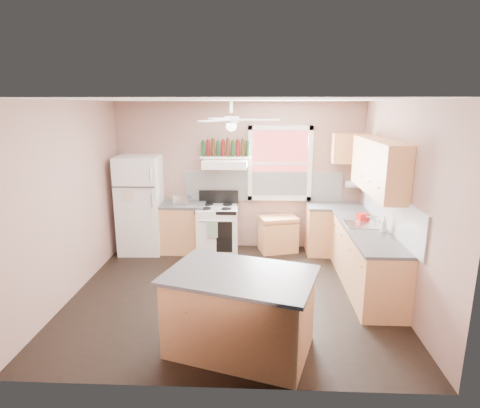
{
  "coord_description": "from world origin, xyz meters",
  "views": [
    {
      "loc": [
        0.35,
        -5.29,
        2.64
      ],
      "look_at": [
        0.1,
        0.3,
        1.25
      ],
      "focal_mm": 30.0,
      "sensor_mm": 36.0,
      "label": 1
    }
  ],
  "objects_px": {
    "cart": "(278,234)",
    "stove": "(217,230)",
    "toaster": "(182,200)",
    "refrigerator": "(141,205)",
    "island": "(240,313)"
  },
  "relations": [
    {
      "from": "refrigerator",
      "to": "stove",
      "type": "distance_m",
      "value": 1.47
    },
    {
      "from": "refrigerator",
      "to": "cart",
      "type": "bearing_deg",
      "value": -0.12
    },
    {
      "from": "toaster",
      "to": "cart",
      "type": "height_order",
      "value": "toaster"
    },
    {
      "from": "toaster",
      "to": "stove",
      "type": "height_order",
      "value": "toaster"
    },
    {
      "from": "toaster",
      "to": "stove",
      "type": "bearing_deg",
      "value": 23.71
    },
    {
      "from": "island",
      "to": "toaster",
      "type": "bearing_deg",
      "value": 128.62
    },
    {
      "from": "toaster",
      "to": "cart",
      "type": "distance_m",
      "value": 1.86
    },
    {
      "from": "toaster",
      "to": "island",
      "type": "distance_m",
      "value": 3.22
    },
    {
      "from": "toaster",
      "to": "island",
      "type": "relative_size",
      "value": 0.19
    },
    {
      "from": "toaster",
      "to": "stove",
      "type": "relative_size",
      "value": 0.33
    },
    {
      "from": "stove",
      "to": "refrigerator",
      "type": "bearing_deg",
      "value": 175.17
    },
    {
      "from": "refrigerator",
      "to": "toaster",
      "type": "xyz_separation_m",
      "value": [
        0.77,
        -0.07,
        0.11
      ]
    },
    {
      "from": "refrigerator",
      "to": "stove",
      "type": "relative_size",
      "value": 2.05
    },
    {
      "from": "cart",
      "to": "stove",
      "type": "bearing_deg",
      "value": 171.13
    },
    {
      "from": "cart",
      "to": "island",
      "type": "height_order",
      "value": "island"
    }
  ]
}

